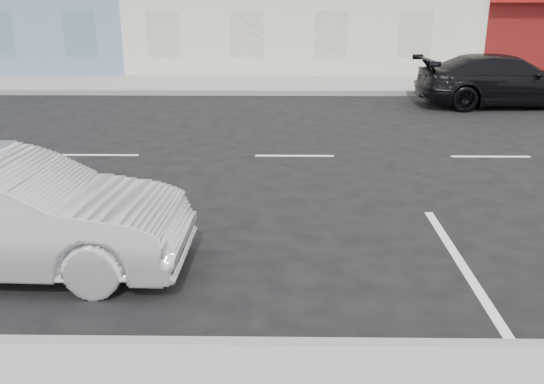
% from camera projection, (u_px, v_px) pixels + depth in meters
% --- Properties ---
extents(ground, '(120.00, 120.00, 0.00)m').
position_uv_depth(ground, '(392.00, 156.00, 12.35)').
color(ground, black).
rests_on(ground, ground).
extents(sidewalk_far, '(80.00, 3.40, 0.15)m').
position_uv_depth(sidewalk_far, '(201.00, 84.00, 20.61)').
color(sidewalk_far, gray).
rests_on(sidewalk_far, ground).
extents(curb_far, '(80.00, 0.12, 0.16)m').
position_uv_depth(curb_far, '(194.00, 93.00, 19.00)').
color(curb_far, gray).
rests_on(curb_far, ground).
extents(sedan_silver, '(4.43, 1.65, 1.45)m').
position_uv_depth(sedan_silver, '(5.00, 215.00, 7.26)').
color(sedan_silver, '#ACB0B4').
rests_on(sedan_silver, ground).
extents(car_far, '(5.08, 2.33, 1.44)m').
position_uv_depth(car_far, '(504.00, 80.00, 17.22)').
color(car_far, black).
rests_on(car_far, ground).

